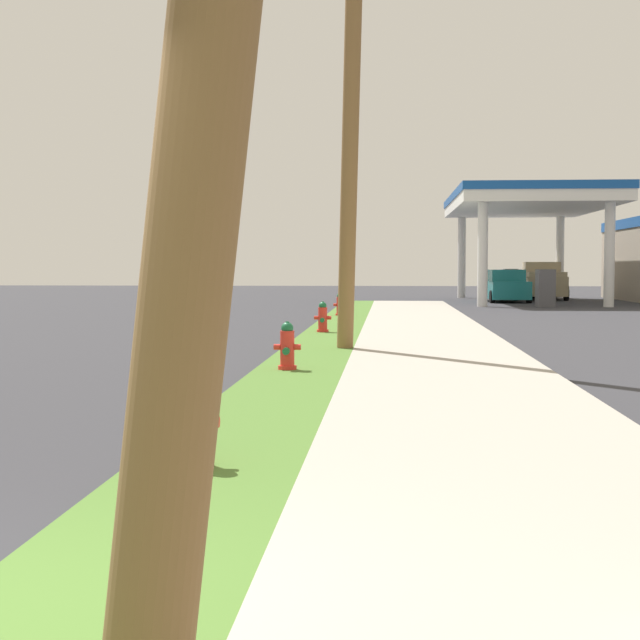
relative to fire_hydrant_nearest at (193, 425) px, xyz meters
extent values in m
cylinder|color=red|center=(0.00, 0.01, -0.30)|extent=(0.29, 0.29, 0.06)
cylinder|color=red|center=(0.00, 0.01, -0.03)|extent=(0.22, 0.22, 0.60)
sphere|color=#196038|center=(0.00, 0.01, 0.31)|extent=(0.19, 0.19, 0.19)
cylinder|color=#196038|center=(0.00, 0.01, 0.39)|extent=(0.06, 0.06, 0.05)
cylinder|color=red|center=(-0.16, 0.01, 0.02)|extent=(0.10, 0.09, 0.09)
cylinder|color=red|center=(0.16, 0.01, 0.02)|extent=(0.10, 0.09, 0.09)
cylinder|color=#196038|center=(0.00, -0.16, -0.03)|extent=(0.11, 0.12, 0.11)
cylinder|color=red|center=(-0.01, 7.00, -0.30)|extent=(0.29, 0.29, 0.06)
cylinder|color=red|center=(-0.01, 7.00, -0.03)|extent=(0.22, 0.22, 0.60)
sphere|color=#196038|center=(-0.01, 7.00, 0.31)|extent=(0.19, 0.19, 0.19)
cylinder|color=#196038|center=(-0.01, 7.00, 0.39)|extent=(0.06, 0.06, 0.05)
cylinder|color=red|center=(-0.17, 7.00, 0.02)|extent=(0.10, 0.09, 0.09)
cylinder|color=red|center=(0.15, 7.00, 0.02)|extent=(0.10, 0.09, 0.09)
cylinder|color=#196038|center=(-0.01, 6.83, -0.03)|extent=(0.11, 0.12, 0.11)
cylinder|color=red|center=(-0.05, 15.35, -0.30)|extent=(0.29, 0.29, 0.06)
cylinder|color=red|center=(-0.05, 15.35, -0.03)|extent=(0.22, 0.22, 0.60)
sphere|color=#196038|center=(-0.05, 15.35, 0.31)|extent=(0.19, 0.19, 0.19)
cylinder|color=#196038|center=(-0.05, 15.35, 0.39)|extent=(0.06, 0.06, 0.05)
cylinder|color=red|center=(-0.21, 15.35, 0.02)|extent=(0.10, 0.09, 0.09)
cylinder|color=red|center=(0.11, 15.35, 0.02)|extent=(0.10, 0.09, 0.09)
cylinder|color=#196038|center=(-0.05, 15.18, -0.03)|extent=(0.11, 0.12, 0.11)
cylinder|color=red|center=(-0.04, 23.13, -0.30)|extent=(0.29, 0.29, 0.06)
cylinder|color=red|center=(-0.04, 23.13, -0.03)|extent=(0.22, 0.22, 0.60)
sphere|color=#196038|center=(-0.04, 23.13, 0.31)|extent=(0.19, 0.19, 0.19)
cylinder|color=#196038|center=(-0.04, 23.13, 0.39)|extent=(0.06, 0.06, 0.05)
cylinder|color=red|center=(-0.20, 23.13, 0.02)|extent=(0.10, 0.09, 0.09)
cylinder|color=red|center=(0.12, 23.13, 0.02)|extent=(0.10, 0.09, 0.09)
cylinder|color=#196038|center=(-0.04, 22.96, -0.03)|extent=(0.11, 0.12, 0.11)
cylinder|color=olive|center=(0.84, 10.54, 4.64)|extent=(0.68, 1.18, 9.94)
cylinder|color=silver|center=(5.56, 33.14, 1.78)|extent=(0.44, 0.44, 4.45)
cylinder|color=silver|center=(10.89, 33.14, 1.78)|extent=(0.44, 0.44, 4.45)
cylinder|color=silver|center=(5.56, 44.65, 1.78)|extent=(0.44, 0.44, 4.45)
cylinder|color=silver|center=(10.89, 44.65, 1.78)|extent=(0.44, 0.44, 4.45)
cube|color=white|center=(8.23, 38.89, 4.25)|extent=(7.13, 13.30, 0.50)
cube|color=#144C9E|center=(8.23, 38.89, 4.68)|extent=(7.23, 13.40, 0.36)
cube|color=#47474C|center=(8.23, 33.14, 0.35)|extent=(0.70, 1.10, 1.60)
cube|color=#47474C|center=(8.23, 44.65, 0.35)|extent=(0.70, 1.10, 1.60)
cube|color=#144C9E|center=(13.66, 38.89, 3.44)|extent=(0.50, 14.46, 0.50)
cube|color=white|center=(8.51, 45.89, 0.14)|extent=(1.88, 4.53, 0.85)
cube|color=white|center=(8.52, 45.67, 0.85)|extent=(1.63, 2.05, 0.56)
cylinder|color=black|center=(7.63, 47.58, -0.15)|extent=(0.23, 0.60, 0.60)
cylinder|color=black|center=(9.35, 47.61, -0.15)|extent=(0.23, 0.60, 0.60)
cylinder|color=black|center=(7.68, 44.18, -0.15)|extent=(0.23, 0.60, 0.60)
cylinder|color=black|center=(9.40, 44.21, -0.15)|extent=(0.23, 0.60, 0.60)
cube|color=#197075|center=(7.22, 38.89, 0.14)|extent=(2.00, 4.57, 0.85)
cube|color=#197075|center=(7.23, 38.67, 0.85)|extent=(1.68, 2.09, 0.56)
cylinder|color=black|center=(6.30, 40.56, -0.15)|extent=(0.24, 0.61, 0.60)
cylinder|color=black|center=(8.01, 40.63, -0.15)|extent=(0.24, 0.61, 0.60)
cylinder|color=black|center=(6.43, 37.16, -0.15)|extent=(0.24, 0.61, 0.60)
cylinder|color=black|center=(8.15, 37.23, -0.15)|extent=(0.24, 0.61, 0.60)
cube|color=tan|center=(9.71, 42.89, 0.26)|extent=(2.33, 5.51, 1.00)
cube|color=tan|center=(9.77, 43.86, 1.14)|extent=(1.96, 2.16, 0.76)
cube|color=tan|center=(9.63, 41.70, 0.88)|extent=(2.06, 3.03, 0.24)
cylinder|color=black|center=(8.89, 45.09, -0.07)|extent=(0.27, 0.77, 0.76)
cylinder|color=black|center=(10.79, 44.98, -0.07)|extent=(0.27, 0.77, 0.76)
cylinder|color=black|center=(8.63, 40.80, -0.07)|extent=(0.27, 0.77, 0.76)
cylinder|color=black|center=(10.52, 40.68, -0.07)|extent=(0.27, 0.77, 0.76)
camera|label=1|loc=(1.56, -7.31, 1.26)|focal=52.44mm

